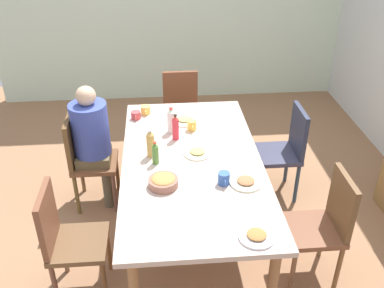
{
  "coord_description": "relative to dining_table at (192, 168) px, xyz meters",
  "views": [
    {
      "loc": [
        2.85,
        -0.24,
        2.62
      ],
      "look_at": [
        0.0,
        0.0,
        0.91
      ],
      "focal_mm": 40.57,
      "sensor_mm": 36.0,
      "label": 1
    }
  ],
  "objects": [
    {
      "name": "cup_1",
      "position": [
        -0.85,
        -0.37,
        0.11
      ],
      "size": [
        0.13,
        0.09,
        0.08
      ],
      "color": "#E4BD56",
      "rests_on": "dining_table"
    },
    {
      "name": "bowl_0",
      "position": [
        0.32,
        -0.23,
        0.11
      ],
      "size": [
        0.22,
        0.22,
        0.08
      ],
      "color": "#8F5C4B",
      "rests_on": "dining_table"
    },
    {
      "name": "chair_2",
      "position": [
        -1.43,
        0.0,
        -0.17
      ],
      "size": [
        0.4,
        0.4,
        0.9
      ],
      "color": "brown",
      "rests_on": "ground_plane"
    },
    {
      "name": "cup_0",
      "position": [
        -0.49,
        0.04,
        0.11
      ],
      "size": [
        0.12,
        0.08,
        0.09
      ],
      "color": "#EBC04C",
      "rests_on": "dining_table"
    },
    {
      "name": "plate_0",
      "position": [
        -0.09,
        0.05,
        0.08
      ],
      "size": [
        0.22,
        0.22,
        0.04
      ],
      "color": "white",
      "rests_on": "dining_table"
    },
    {
      "name": "cup_3",
      "position": [
        -0.75,
        -0.46,
        0.11
      ],
      "size": [
        0.12,
        0.09,
        0.07
      ],
      "color": "#C54245",
      "rests_on": "dining_table"
    },
    {
      "name": "ground_plane",
      "position": [
        0.0,
        0.0,
        -0.69
      ],
      "size": [
        6.87,
        6.87,
        0.0
      ],
      "primitive_type": "plane",
      "color": "#936748"
    },
    {
      "name": "wall_left",
      "position": [
        -2.92,
        0.0,
        0.61
      ],
      "size": [
        0.12,
        4.74,
        2.6
      ],
      "primitive_type": "cube",
      "color": "silver",
      "rests_on": "ground_plane"
    },
    {
      "name": "cup_2",
      "position": [
        0.33,
        0.2,
        0.12
      ],
      "size": [
        0.12,
        0.08,
        0.09
      ],
      "color": "#3156A0",
      "rests_on": "dining_table"
    },
    {
      "name": "bottle_2",
      "position": [
        -0.47,
        -0.14,
        0.18
      ],
      "size": [
        0.07,
        0.07,
        0.23
      ],
      "color": "silver",
      "rests_on": "dining_table"
    },
    {
      "name": "dining_table",
      "position": [
        0.0,
        0.0,
        0.0
      ],
      "size": [
        2.09,
        1.09,
        0.76
      ],
      "color": "#C1A89B",
      "rests_on": "ground_plane"
    },
    {
      "name": "chair_4",
      "position": [
        -0.52,
        0.93,
        -0.17
      ],
      "size": [
        0.4,
        0.4,
        0.9
      ],
      "color": "#35364E",
      "rests_on": "ground_plane"
    },
    {
      "name": "chair_1",
      "position": [
        0.52,
        0.93,
        -0.17
      ],
      "size": [
        0.4,
        0.4,
        0.9
      ],
      "color": "brown",
      "rests_on": "ground_plane"
    },
    {
      "name": "plate_1",
      "position": [
        -0.66,
        -0.01,
        0.08
      ],
      "size": [
        0.24,
        0.24,
        0.04
      ],
      "color": "white",
      "rests_on": "dining_table"
    },
    {
      "name": "plate_3",
      "position": [
        0.34,
        0.36,
        0.08
      ],
      "size": [
        0.24,
        0.24,
        0.04
      ],
      "color": "silver",
      "rests_on": "dining_table"
    },
    {
      "name": "bottle_0",
      "position": [
        -0.09,
        -0.32,
        0.18
      ],
      "size": [
        0.06,
        0.06,
        0.24
      ],
      "color": "gold",
      "rests_on": "dining_table"
    },
    {
      "name": "person_3",
      "position": [
        -0.52,
        -0.84,
        0.03
      ],
      "size": [
        0.33,
        0.33,
        1.19
      ],
      "color": "brown",
      "rests_on": "ground_plane"
    },
    {
      "name": "bottle_3",
      "position": [
        0.02,
        -0.28,
        0.16
      ],
      "size": [
        0.05,
        0.05,
        0.19
      ],
      "color": "#4B7C33",
      "rests_on": "dining_table"
    },
    {
      "name": "chair_0",
      "position": [
        0.52,
        -0.93,
        -0.17
      ],
      "size": [
        0.4,
        0.4,
        0.9
      ],
      "color": "brown",
      "rests_on": "ground_plane"
    },
    {
      "name": "chair_3",
      "position": [
        -0.52,
        -0.93,
        -0.17
      ],
      "size": [
        0.4,
        0.4,
        0.9
      ],
      "color": "brown",
      "rests_on": "ground_plane"
    },
    {
      "name": "plate_2",
      "position": [
        0.9,
        0.32,
        0.08
      ],
      "size": [
        0.23,
        0.23,
        0.04
      ],
      "color": "silver",
      "rests_on": "dining_table"
    },
    {
      "name": "bottle_1",
      "position": [
        -0.35,
        -0.11,
        0.18
      ],
      "size": [
        0.06,
        0.06,
        0.23
      ],
      "color": "red",
      "rests_on": "dining_table"
    }
  ]
}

